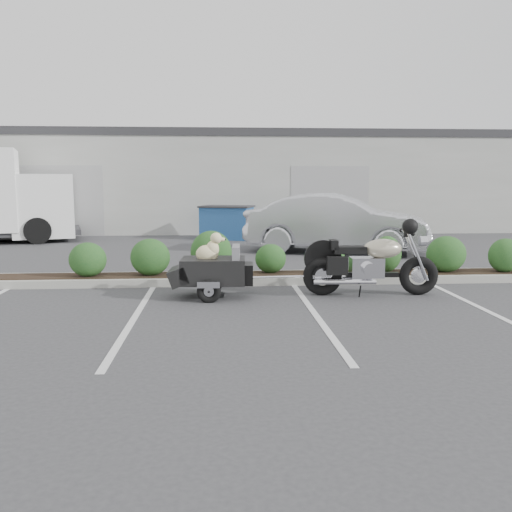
{
  "coord_description": "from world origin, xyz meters",
  "views": [
    {
      "loc": [
        -0.25,
        -8.51,
        1.98
      ],
      "look_at": [
        0.38,
        0.52,
        0.75
      ],
      "focal_mm": 38.0,
      "sensor_mm": 36.0,
      "label": 1
    }
  ],
  "objects": [
    {
      "name": "dumpster",
      "position": [
        0.05,
        10.57,
        0.59
      ],
      "size": [
        2.06,
        1.69,
        1.17
      ],
      "rotation": [
        0.0,
        0.0,
        -0.3
      ],
      "color": "#1B4B8B",
      "rests_on": "ground"
    },
    {
      "name": "sedan",
      "position": [
        3.1,
        6.57,
        0.84
      ],
      "size": [
        5.39,
        3.31,
        1.68
      ],
      "primitive_type": "imported",
      "rotation": [
        0.0,
        0.0,
        1.25
      ],
      "color": "silver",
      "rests_on": "ground"
    },
    {
      "name": "planter_kerb",
      "position": [
        1.0,
        2.2,
        0.07
      ],
      "size": [
        12.0,
        1.0,
        0.15
      ],
      "primitive_type": "cube",
      "color": "#9E9E93",
      "rests_on": "ground"
    },
    {
      "name": "building",
      "position": [
        0.0,
        17.0,
        2.0
      ],
      "size": [
        26.0,
        10.0,
        4.0
      ],
      "primitive_type": "cube",
      "color": "#9EA099",
      "rests_on": "ground"
    },
    {
      "name": "motorcycle",
      "position": [
        2.42,
        0.75,
        0.55
      ],
      "size": [
        2.41,
        0.81,
        1.38
      ],
      "rotation": [
        0.0,
        0.0,
        -0.05
      ],
      "color": "black",
      "rests_on": "ground"
    },
    {
      "name": "pet_trailer",
      "position": [
        -0.36,
        0.77,
        0.48
      ],
      "size": [
        1.92,
        1.07,
        1.14
      ],
      "rotation": [
        0.0,
        0.0,
        -0.05
      ],
      "color": "black",
      "rests_on": "ground"
    },
    {
      "name": "ground",
      "position": [
        0.0,
        0.0,
        0.0
      ],
      "size": [
        90.0,
        90.0,
        0.0
      ],
      "primitive_type": "plane",
      "color": "#38383A",
      "rests_on": "ground"
    }
  ]
}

